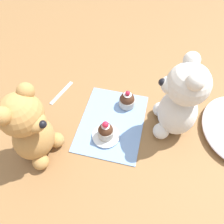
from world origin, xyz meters
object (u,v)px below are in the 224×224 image
at_px(teddy_bear_tan, 30,129).
at_px(cupcake_near_cream_bear, 127,100).
at_px(cupcake_near_tan_bear, 106,131).
at_px(saucer_plate, 106,136).
at_px(teaspoon, 62,93).
at_px(teddy_bear_cream, 180,101).

distance_m(teddy_bear_tan, cupcake_near_cream_bear, 0.31).
bearing_deg(cupcake_near_tan_bear, saucer_plate, 90.00).
distance_m(teddy_bear_tan, cupcake_near_tan_bear, 0.20).
bearing_deg(teaspoon, cupcake_near_tan_bear, 71.77).
xyz_separation_m(teddy_bear_cream, cupcake_near_tan_bear, (0.09, -0.19, -0.08)).
height_order(teddy_bear_cream, cupcake_near_tan_bear, teddy_bear_cream).
distance_m(cupcake_near_cream_bear, saucer_plate, 0.14).
xyz_separation_m(cupcake_near_cream_bear, saucer_plate, (0.13, -0.04, -0.02)).
relative_size(cupcake_near_cream_bear, cupcake_near_tan_bear, 0.94).
bearing_deg(cupcake_near_tan_bear, teddy_bear_tan, -64.15).
bearing_deg(cupcake_near_cream_bear, cupcake_near_tan_bear, -15.27).
relative_size(teddy_bear_cream, cupcake_near_cream_bear, 3.89).
bearing_deg(cupcake_near_cream_bear, teaspoon, -90.28).
xyz_separation_m(cupcake_near_cream_bear, teaspoon, (-0.00, -0.23, -0.03)).
xyz_separation_m(cupcake_near_cream_bear, cupcake_near_tan_bear, (0.13, -0.04, 0.01)).
bearing_deg(teddy_bear_cream, cupcake_near_cream_bear, -113.79).
bearing_deg(teddy_bear_tan, teaspoon, 18.67).
height_order(cupcake_near_cream_bear, saucer_plate, cupcake_near_cream_bear).
xyz_separation_m(teddy_bear_cream, teaspoon, (-0.05, -0.38, -0.12)).
relative_size(cupcake_near_tan_bear, teaspoon, 0.58).
relative_size(cupcake_near_cream_bear, saucer_plate, 0.78).
bearing_deg(saucer_plate, cupcake_near_tan_bear, -90.00).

